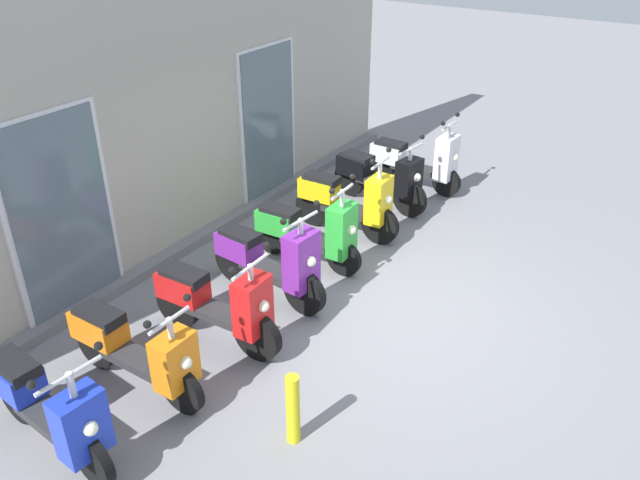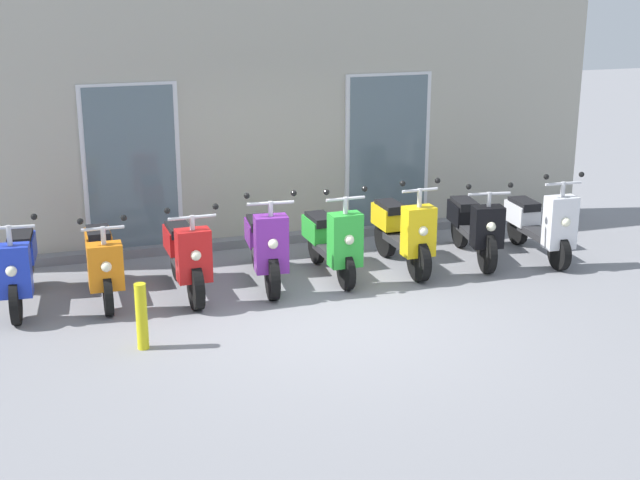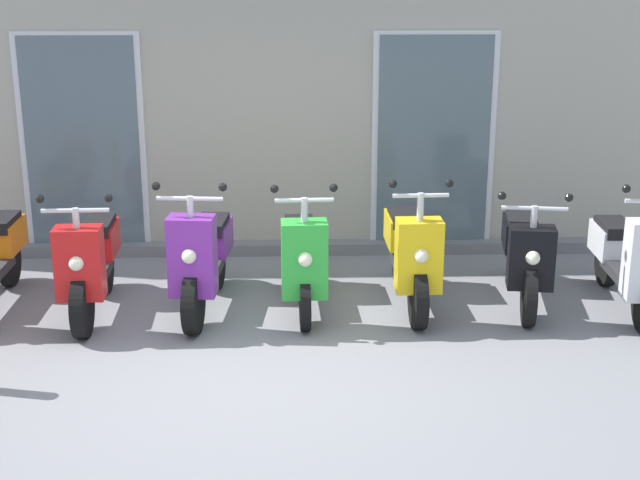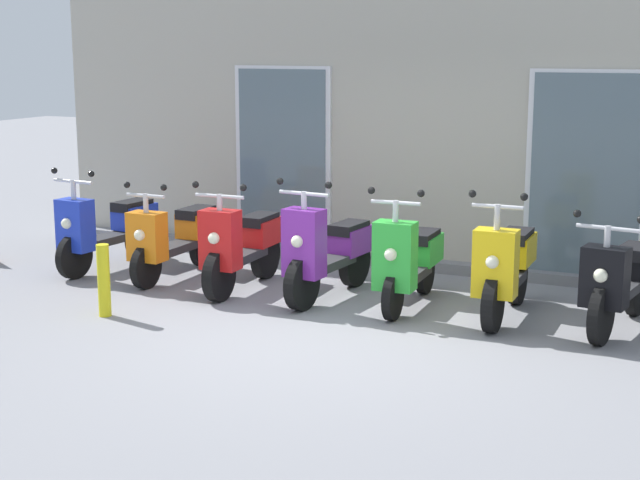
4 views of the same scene
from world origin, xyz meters
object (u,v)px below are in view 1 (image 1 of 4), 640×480
(scooter_orange, at_px, (134,349))
(scooter_black, at_px, (380,176))
(scooter_yellow, at_px, (348,201))
(scooter_white, at_px, (417,160))
(scooter_purple, at_px, (270,261))
(curb_bollard, at_px, (293,409))
(scooter_green, at_px, (310,230))
(scooter_red, at_px, (217,304))
(scooter_blue, at_px, (48,406))

(scooter_orange, xyz_separation_m, scooter_black, (4.77, -0.01, 0.00))
(scooter_yellow, relative_size, scooter_white, 0.99)
(scooter_purple, height_order, scooter_yellow, scooter_purple)
(curb_bollard, bearing_deg, scooter_white, 14.71)
(scooter_yellow, bearing_deg, curb_bollard, -156.18)
(scooter_black, bearing_deg, scooter_purple, -177.59)
(scooter_green, xyz_separation_m, scooter_yellow, (0.96, 0.02, 0.01))
(scooter_green, relative_size, scooter_black, 0.92)
(scooter_red, relative_size, scooter_yellow, 1.01)
(curb_bollard, bearing_deg, scooter_green, 31.00)
(scooter_yellow, relative_size, scooter_black, 0.96)
(scooter_green, distance_m, scooter_yellow, 0.96)
(curb_bollard, bearing_deg, scooter_black, 19.58)
(scooter_black, bearing_deg, curb_bollard, -160.42)
(scooter_orange, distance_m, curb_bollard, 1.64)
(scooter_yellow, height_order, curb_bollard, scooter_yellow)
(scooter_green, bearing_deg, scooter_orange, 178.04)
(scooter_blue, xyz_separation_m, scooter_yellow, (4.66, -0.08, 0.01))
(scooter_green, xyz_separation_m, scooter_black, (1.99, 0.09, -0.02))
(scooter_orange, bearing_deg, scooter_black, -0.06)
(scooter_green, distance_m, scooter_white, 2.88)
(scooter_red, height_order, scooter_purple, scooter_purple)
(scooter_purple, relative_size, curb_bollard, 2.33)
(scooter_red, bearing_deg, scooter_orange, 169.40)
(scooter_orange, xyz_separation_m, scooter_green, (2.78, -0.09, 0.02))
(scooter_purple, relative_size, scooter_green, 1.08)
(scooter_red, bearing_deg, scooter_purple, 3.08)
(scooter_orange, height_order, curb_bollard, scooter_orange)
(scooter_yellow, xyz_separation_m, curb_bollard, (-3.49, -1.54, -0.14))
(scooter_red, xyz_separation_m, scooter_green, (1.83, 0.08, 0.00))
(scooter_purple, xyz_separation_m, scooter_white, (3.74, -0.07, -0.02))
(scooter_orange, relative_size, scooter_yellow, 1.03)
(scooter_orange, height_order, scooter_yellow, scooter_yellow)
(scooter_blue, height_order, scooter_purple, scooter_purple)
(scooter_yellow, distance_m, curb_bollard, 3.81)
(scooter_green, height_order, curb_bollard, scooter_green)
(scooter_purple, bearing_deg, scooter_green, 2.04)
(scooter_green, bearing_deg, scooter_blue, 178.41)
(curb_bollard, bearing_deg, scooter_blue, 125.97)
(scooter_red, xyz_separation_m, scooter_purple, (0.97, 0.05, 0.01))
(scooter_orange, relative_size, scooter_black, 0.99)
(scooter_blue, distance_m, scooter_orange, 0.93)
(scooter_red, distance_m, scooter_purple, 0.97)
(scooter_red, xyz_separation_m, scooter_white, (4.70, -0.02, -0.01))
(scooter_yellow, bearing_deg, scooter_orange, 178.86)
(scooter_red, xyz_separation_m, scooter_black, (3.82, 0.17, -0.01))
(scooter_white, bearing_deg, scooter_purple, 178.94)
(scooter_purple, bearing_deg, scooter_yellow, 1.60)
(scooter_red, bearing_deg, scooter_yellow, 2.11)
(scooter_blue, relative_size, scooter_black, 0.99)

